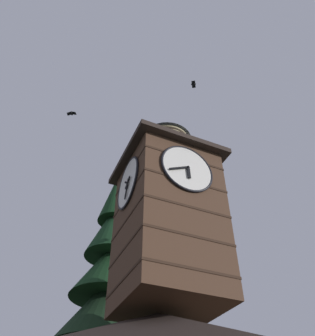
# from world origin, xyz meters

# --- Properties ---
(clock_tower) EXTENTS (4.34, 4.34, 9.63)m
(clock_tower) POSITION_xyz_m (1.67, 0.02, 10.66)
(clock_tower) COLOR #4C3323
(clock_tower) RESTS_ON building_main
(flying_bird_high) EXTENTS (0.43, 0.50, 0.16)m
(flying_bird_high) POSITION_xyz_m (0.44, 1.20, 18.90)
(flying_bird_high) COLOR black
(flying_bird_low) EXTENTS (0.54, 0.42, 0.15)m
(flying_bird_low) POSITION_xyz_m (6.29, -2.47, 17.51)
(flying_bird_low) COLOR black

